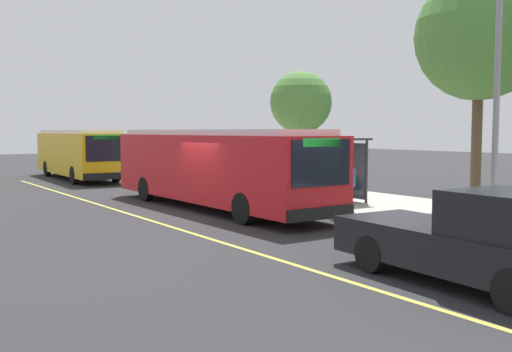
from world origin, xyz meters
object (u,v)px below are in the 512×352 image
at_px(pickup_truck, 477,242).
at_px(waiting_bench, 336,189).
at_px(route_sign_post, 336,159).
at_px(pedestrian_commuter, 349,184).
at_px(transit_bus_main, 215,165).
at_px(transit_bus_second, 79,152).

bearing_deg(pickup_truck, waiting_bench, 150.17).
height_order(waiting_bench, route_sign_post, route_sign_post).
height_order(pickup_truck, pedestrian_commuter, pickup_truck).
bearing_deg(transit_bus_main, pedestrian_commuter, 33.26).
bearing_deg(pedestrian_commuter, transit_bus_second, -172.13).
height_order(transit_bus_second, route_sign_post, same).
xyz_separation_m(waiting_bench, route_sign_post, (2.18, -1.99, 1.32)).
relative_size(transit_bus_main, pickup_truck, 2.21).
bearing_deg(pickup_truck, transit_bus_second, 176.99).
relative_size(transit_bus_main, transit_bus_second, 1.12).
distance_m(pickup_truck, waiting_bench, 12.15).
distance_m(route_sign_post, pedestrian_commuter, 0.95).
height_order(pickup_truck, route_sign_post, route_sign_post).
bearing_deg(waiting_bench, transit_bus_main, -110.80).
height_order(transit_bus_main, transit_bus_second, same).
distance_m(transit_bus_main, route_sign_post, 4.65).
xyz_separation_m(transit_bus_main, pedestrian_commuter, (4.25, 2.79, -0.50)).
xyz_separation_m(route_sign_post, pedestrian_commuter, (0.36, 0.27, -0.84)).
bearing_deg(route_sign_post, transit_bus_second, -172.75).
distance_m(transit_bus_second, route_sign_post, 20.23).
distance_m(transit_bus_second, pedestrian_commuter, 20.63).
bearing_deg(transit_bus_main, route_sign_post, 32.93).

